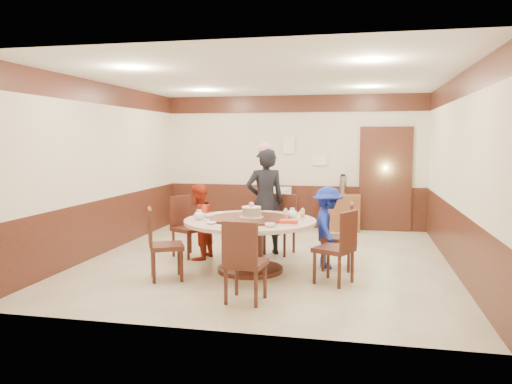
% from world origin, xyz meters
% --- Properties ---
extents(room, '(6.00, 6.04, 2.84)m').
position_xyz_m(room, '(0.01, 0.01, 1.08)').
color(room, beige).
rests_on(room, ground).
extents(banquet_table, '(1.87, 1.87, 0.78)m').
position_xyz_m(banquet_table, '(-0.12, -0.74, 0.53)').
color(banquet_table, '#441E15').
rests_on(banquet_table, ground).
extents(chair_0, '(0.45, 0.44, 0.97)m').
position_xyz_m(chair_0, '(1.11, -0.35, 0.30)').
color(chair_0, '#441E15').
rests_on(chair_0, ground).
extents(chair_1, '(0.55, 0.55, 0.97)m').
position_xyz_m(chair_1, '(0.12, 0.46, 0.30)').
color(chair_1, '#441E15').
rests_on(chair_1, ground).
extents(chair_2, '(0.60, 0.60, 0.97)m').
position_xyz_m(chair_2, '(-1.29, -0.04, 0.30)').
color(chair_2, '#441E15').
rests_on(chair_2, ground).
extents(chair_3, '(0.59, 0.59, 0.97)m').
position_xyz_m(chair_3, '(-1.15, -1.38, 0.30)').
color(chair_3, '#441E15').
rests_on(chair_3, ground).
extents(chair_4, '(0.48, 0.49, 0.97)m').
position_xyz_m(chair_4, '(0.12, -2.08, 0.30)').
color(chair_4, '#441E15').
rests_on(chair_4, ground).
extents(chair_5, '(0.59, 0.59, 0.97)m').
position_xyz_m(chair_5, '(1.10, -1.11, 0.30)').
color(chair_5, '#441E15').
rests_on(chair_5, ground).
extents(person_standing, '(0.75, 0.64, 1.74)m').
position_xyz_m(person_standing, '(-0.11, 0.38, 0.87)').
color(person_standing, black).
rests_on(person_standing, ground).
extents(person_red, '(0.55, 0.66, 1.19)m').
position_xyz_m(person_red, '(-1.07, -0.19, 0.60)').
color(person_red, '#AA2A16').
rests_on(person_red, ground).
extents(person_blue, '(0.56, 0.83, 1.20)m').
position_xyz_m(person_blue, '(0.95, -0.30, 0.60)').
color(person_blue, '#182A9F').
rests_on(person_blue, ground).
extents(birthday_cake, '(0.34, 0.34, 0.22)m').
position_xyz_m(birthday_cake, '(-0.10, -0.72, 0.86)').
color(birthday_cake, white).
rests_on(birthday_cake, banquet_table).
extents(teapot_left, '(0.17, 0.15, 0.13)m').
position_xyz_m(teapot_left, '(-0.82, -0.92, 0.81)').
color(teapot_left, white).
rests_on(teapot_left, banquet_table).
extents(teapot_right, '(0.17, 0.15, 0.13)m').
position_xyz_m(teapot_right, '(0.45, -0.48, 0.81)').
color(teapot_right, white).
rests_on(teapot_right, banquet_table).
extents(bowl_0, '(0.14, 0.14, 0.04)m').
position_xyz_m(bowl_0, '(-0.66, -0.42, 0.77)').
color(bowl_0, white).
rests_on(bowl_0, banquet_table).
extents(bowl_1, '(0.15, 0.15, 0.05)m').
position_xyz_m(bowl_1, '(0.27, -1.27, 0.77)').
color(bowl_1, white).
rests_on(bowl_1, banquet_table).
extents(bowl_2, '(0.14, 0.14, 0.03)m').
position_xyz_m(bowl_2, '(-0.54, -1.24, 0.77)').
color(bowl_2, white).
rests_on(bowl_2, banquet_table).
extents(bowl_3, '(0.14, 0.14, 0.04)m').
position_xyz_m(bowl_3, '(0.51, -0.88, 0.77)').
color(bowl_3, white).
rests_on(bowl_3, banquet_table).
extents(bowl_4, '(0.16, 0.16, 0.04)m').
position_xyz_m(bowl_4, '(-0.79, -0.68, 0.77)').
color(bowl_4, white).
rests_on(bowl_4, banquet_table).
extents(bowl_5, '(0.13, 0.13, 0.04)m').
position_xyz_m(bowl_5, '(0.04, -0.14, 0.77)').
color(bowl_5, white).
rests_on(bowl_5, banquet_table).
extents(saucer_near, '(0.18, 0.18, 0.01)m').
position_xyz_m(saucer_near, '(-0.37, -1.39, 0.76)').
color(saucer_near, white).
rests_on(saucer_near, banquet_table).
extents(saucer_far, '(0.18, 0.18, 0.01)m').
position_xyz_m(saucer_far, '(0.33, -0.24, 0.76)').
color(saucer_far, white).
rests_on(saucer_far, banquet_table).
extents(shrimp_platter, '(0.30, 0.20, 0.06)m').
position_xyz_m(shrimp_platter, '(0.48, -1.06, 0.78)').
color(shrimp_platter, white).
rests_on(shrimp_platter, banquet_table).
extents(bottle_0, '(0.06, 0.06, 0.16)m').
position_xyz_m(bottle_0, '(0.40, -0.78, 0.83)').
color(bottle_0, silver).
rests_on(bottle_0, banquet_table).
extents(bottle_1, '(0.06, 0.06, 0.16)m').
position_xyz_m(bottle_1, '(0.62, -0.70, 0.83)').
color(bottle_1, silver).
rests_on(bottle_1, banquet_table).
extents(tv_stand, '(0.85, 0.45, 0.50)m').
position_xyz_m(tv_stand, '(-0.36, 2.75, 0.25)').
color(tv_stand, '#441E15').
rests_on(tv_stand, ground).
extents(television, '(0.67, 0.09, 0.39)m').
position_xyz_m(television, '(-0.36, 2.75, 0.69)').
color(television, gray).
rests_on(television, tv_stand).
extents(side_cabinet, '(0.80, 0.40, 0.75)m').
position_xyz_m(side_cabinet, '(1.01, 2.78, 0.38)').
color(side_cabinet, brown).
rests_on(side_cabinet, ground).
extents(thermos, '(0.15, 0.15, 0.38)m').
position_xyz_m(thermos, '(1.05, 2.78, 0.94)').
color(thermos, silver).
rests_on(thermos, side_cabinet).
extents(notice_left, '(0.25, 0.00, 0.35)m').
position_xyz_m(notice_left, '(-0.10, 2.96, 1.75)').
color(notice_left, white).
rests_on(notice_left, room).
extents(notice_right, '(0.30, 0.00, 0.22)m').
position_xyz_m(notice_right, '(0.55, 2.96, 1.45)').
color(notice_right, white).
rests_on(notice_right, room).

